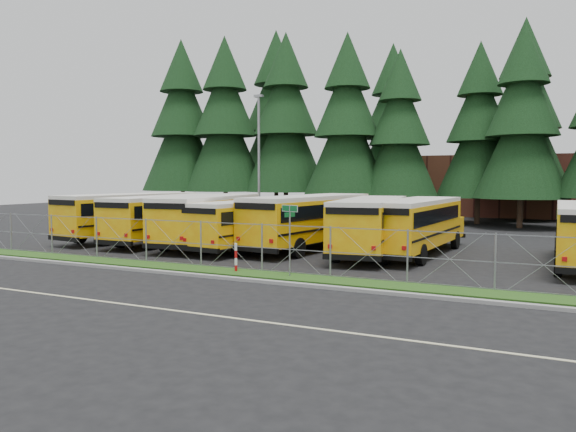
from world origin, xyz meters
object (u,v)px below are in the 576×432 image
(bus_2, at_px, (212,221))
(bus_3, at_px, (256,225))
(striped_bollard, at_px, (236,258))
(light_standard, at_px, (259,156))
(bus_1, at_px, (171,219))
(bus_0, at_px, (134,217))
(bus_5, at_px, (372,227))
(bus_6, at_px, (417,227))
(bus_4, at_px, (312,222))
(street_sign, at_px, (290,225))

(bus_2, distance_m, bus_3, 3.09)
(bus_3, height_order, striped_bollard, bus_3)
(bus_2, xyz_separation_m, light_standard, (-3.21, 11.44, 4.08))
(bus_1, bearing_deg, bus_0, 173.74)
(bus_3, distance_m, bus_5, 6.25)
(bus_5, distance_m, bus_6, 2.21)
(bus_4, height_order, light_standard, light_standard)
(bus_4, relative_size, striped_bollard, 9.23)
(bus_1, relative_size, bus_5, 0.99)
(bus_3, distance_m, street_sign, 8.63)
(bus_0, bearing_deg, bus_3, 3.18)
(bus_2, relative_size, bus_5, 1.01)
(bus_3, bearing_deg, light_standard, 124.77)
(bus_1, relative_size, street_sign, 3.79)
(bus_0, height_order, street_sign, bus_0)
(bus_1, height_order, bus_3, bus_1)
(light_standard, bearing_deg, bus_3, -61.89)
(bus_5, bearing_deg, striped_bollard, -122.19)
(bus_1, bearing_deg, bus_5, 0.38)
(light_standard, bearing_deg, bus_4, -49.41)
(bus_3, distance_m, bus_4, 2.99)
(bus_0, distance_m, bus_5, 15.21)
(bus_1, height_order, bus_2, bus_2)
(bus_1, relative_size, bus_2, 0.98)
(bus_0, bearing_deg, bus_2, 3.99)
(bus_3, height_order, street_sign, street_sign)
(striped_bollard, bearing_deg, bus_4, 90.65)
(bus_6, distance_m, light_standard, 18.28)
(bus_5, bearing_deg, bus_1, 173.71)
(street_sign, relative_size, striped_bollard, 2.34)
(bus_0, relative_size, light_standard, 1.08)
(bus_3, xyz_separation_m, bus_5, (6.21, 0.70, 0.10))
(bus_4, bearing_deg, bus_2, -162.69)
(bus_0, height_order, bus_6, bus_0)
(striped_bollard, distance_m, light_standard, 21.20)
(bus_6, relative_size, light_standard, 1.05)
(bus_0, xyz_separation_m, street_sign, (14.25, -7.51, 0.60))
(bus_0, distance_m, street_sign, 16.12)
(bus_6, distance_m, striped_bollard, 9.94)
(bus_1, xyz_separation_m, bus_3, (6.01, -0.42, -0.08))
(bus_2, bearing_deg, bus_5, -4.51)
(bus_2, relative_size, bus_3, 1.08)
(street_sign, height_order, light_standard, light_standard)
(bus_1, xyz_separation_m, bus_4, (8.72, 0.86, 0.06))
(bus_1, distance_m, bus_6, 14.32)
(bus_2, xyz_separation_m, striped_bollard, (5.87, -7.08, -0.82))
(bus_1, height_order, bus_4, bus_4)
(bus_6, bearing_deg, bus_4, -174.17)
(bus_3, xyz_separation_m, light_standard, (-6.28, 11.76, 4.18))
(bus_6, height_order, street_sign, street_sign)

